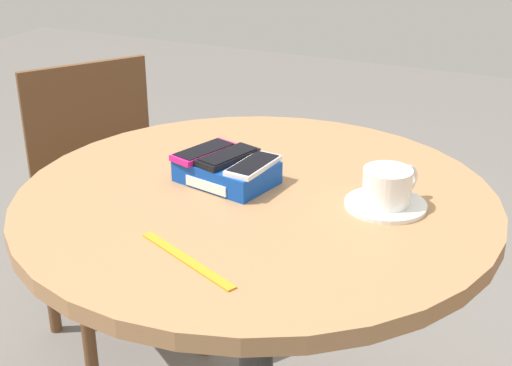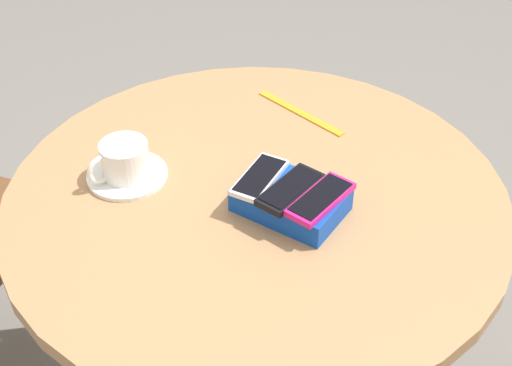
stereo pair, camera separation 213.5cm
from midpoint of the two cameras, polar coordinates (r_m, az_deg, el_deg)
name	(u,v)px [view 1 (the left image)]	position (r m, az deg, el deg)	size (l,w,h in m)	color
round_table	(256,256)	(0.80, -4.05, -57.99)	(0.87, 0.87, 0.79)	#2D2D2D
phone_box	(227,172)	(0.66, -11.78, -51.34)	(0.19, 0.15, 0.04)	#0F42AD
phone_magenta	(204,152)	(0.65, -16.78, -47.26)	(0.09, 0.14, 0.01)	#D11975
phone_black	(228,157)	(0.64, -11.64, -50.25)	(0.09, 0.14, 0.01)	black
phone_white	(253,165)	(0.63, -5.40, -53.95)	(0.06, 0.13, 0.01)	silver
saucer	(385,205)	(0.69, 31.71, -57.26)	(0.14, 0.14, 0.01)	white
coffee_cup	(388,185)	(0.65, 33.11, -56.40)	(0.08, 0.11, 0.06)	white
lanyard_strap	(187,260)	(0.68, -42.27, -73.09)	(0.22, 0.02, 0.00)	orange
chair_near_window	(110,205)	(1.36, -21.70, -26.39)	(0.54, 0.54, 0.82)	brown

